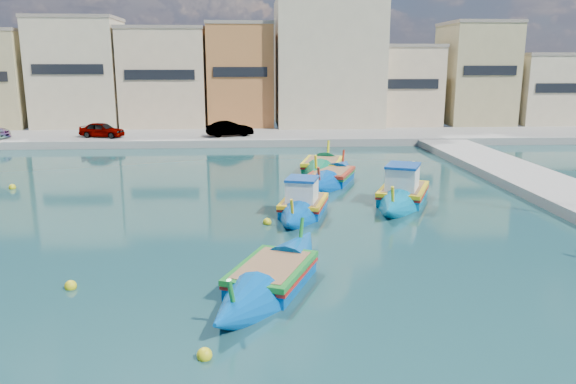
# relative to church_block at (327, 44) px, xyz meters

# --- Properties ---
(ground) EXTENTS (160.00, 160.00, 0.00)m
(ground) POSITION_rel_church_block_xyz_m (-10.00, -40.00, -8.41)
(ground) COLOR #133938
(ground) RESTS_ON ground
(north_quay) EXTENTS (80.00, 8.00, 0.60)m
(north_quay) POSITION_rel_church_block_xyz_m (-10.00, -8.00, -8.11)
(north_quay) COLOR gray
(north_quay) RESTS_ON ground
(north_townhouses) EXTENTS (83.20, 7.87, 10.19)m
(north_townhouses) POSITION_rel_church_block_xyz_m (-3.32, -0.64, -3.41)
(north_townhouses) COLOR #CBB18D
(north_townhouses) RESTS_ON ground
(church_block) EXTENTS (10.00, 10.00, 19.10)m
(church_block) POSITION_rel_church_block_xyz_m (0.00, 0.00, 0.00)
(church_block) COLOR #C3B392
(church_block) RESTS_ON ground
(parked_cars) EXTENTS (24.51, 2.51, 1.32)m
(parked_cars) POSITION_rel_church_block_xyz_m (-21.41, -9.50, -7.17)
(parked_cars) COLOR #4C1919
(parked_cars) RESTS_ON north_quay
(luzzu_turquoise_cabin) EXTENTS (5.43, 9.13, 2.92)m
(luzzu_turquoise_cabin) POSITION_rel_church_block_xyz_m (-0.12, -30.25, -8.06)
(luzzu_turquoise_cabin) COLOR #0075A5
(luzzu_turquoise_cabin) RESTS_ON ground
(luzzu_blue_cabin) EXTENTS (3.67, 7.48, 2.57)m
(luzzu_blue_cabin) POSITION_rel_church_block_xyz_m (-5.18, -32.13, -8.09)
(luzzu_blue_cabin) COLOR #004FAE
(luzzu_blue_cabin) RESTS_ON ground
(luzzu_cyan_mid) EXTENTS (4.82, 8.40, 2.44)m
(luzzu_cyan_mid) POSITION_rel_church_block_xyz_m (-2.97, -25.59, -8.15)
(luzzu_cyan_mid) COLOR #0047A7
(luzzu_cyan_mid) RESTS_ON ground
(luzzu_green) EXTENTS (4.18, 8.73, 2.66)m
(luzzu_green) POSITION_rel_church_block_xyz_m (-3.13, -22.53, -8.12)
(luzzu_green) COLOR #0B7347
(luzzu_green) RESTS_ON ground
(luzzu_blue_south) EXTENTS (4.88, 8.30, 2.37)m
(luzzu_blue_south) POSITION_rel_church_block_xyz_m (-6.90, -40.52, -8.16)
(luzzu_blue_south) COLOR #0052AC
(luzzu_blue_south) RESTS_ON ground
(mooring_buoys) EXTENTS (26.93, 20.24, 0.36)m
(mooring_buoys) POSITION_rel_church_block_xyz_m (-6.75, -34.08, -8.33)
(mooring_buoys) COLOR yellow
(mooring_buoys) RESTS_ON ground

